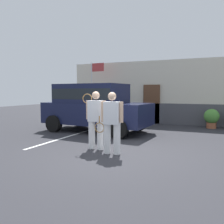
% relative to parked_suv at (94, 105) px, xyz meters
% --- Properties ---
extents(ground_plane, '(40.00, 40.00, 0.00)m').
position_rel_parked_suv_xyz_m(ground_plane, '(2.22, -3.08, -1.15)').
color(ground_plane, '#2D2D33').
extents(parking_stripe_0, '(0.12, 4.40, 0.01)m').
position_rel_parked_suv_xyz_m(parking_stripe_0, '(-0.37, -1.58, -1.14)').
color(parking_stripe_0, silver).
rests_on(parking_stripe_0, ground_plane).
extents(house_frontage, '(10.70, 0.40, 3.40)m').
position_rel_parked_suv_xyz_m(house_frontage, '(2.21, 3.80, 0.45)').
color(house_frontage, beige).
rests_on(house_frontage, ground_plane).
extents(parked_suv, '(4.74, 2.47, 2.05)m').
position_rel_parked_suv_xyz_m(parked_suv, '(0.00, 0.00, 0.00)').
color(parked_suv, '#141938').
rests_on(parked_suv, ground_plane).
extents(tennis_player_man, '(0.78, 0.27, 1.73)m').
position_rel_parked_suv_xyz_m(tennis_player_man, '(1.54, -2.82, -0.24)').
color(tennis_player_man, white).
rests_on(tennis_player_man, ground_plane).
extents(tennis_player_woman, '(0.90, 0.31, 1.71)m').
position_rel_parked_suv_xyz_m(tennis_player_woman, '(2.19, -3.12, -0.26)').
color(tennis_player_woman, white).
rests_on(tennis_player_woman, ground_plane).
extents(potted_plant_by_porch, '(0.70, 0.70, 0.92)m').
position_rel_parked_suv_xyz_m(potted_plant_by_porch, '(4.65, 2.98, -0.64)').
color(potted_plant_by_porch, '#9E5638').
rests_on(potted_plant_by_porch, ground_plane).
extents(flag_pole, '(0.80, 0.09, 3.34)m').
position_rel_parked_suv_xyz_m(flag_pole, '(-1.44, 2.80, 1.15)').
color(flag_pole, silver).
rests_on(flag_pole, ground_plane).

